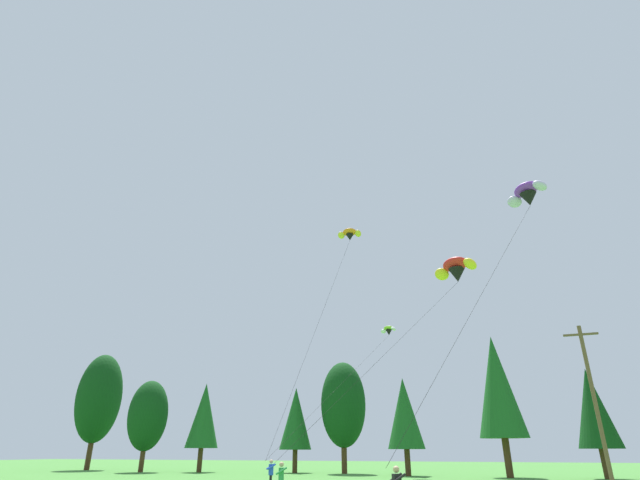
# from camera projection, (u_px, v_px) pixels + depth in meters

# --- Properties ---
(treeline_tree_a) EXTENTS (5.61, 5.61, 14.10)m
(treeline_tree_a) POSITION_uv_depth(u_px,v_px,m) (99.00, 398.00, 63.21)
(treeline_tree_a) COLOR #472D19
(treeline_tree_a) RESTS_ON ground_plane
(treeline_tree_b) EXTENTS (4.45, 4.45, 9.83)m
(treeline_tree_b) POSITION_uv_depth(u_px,v_px,m) (148.00, 415.00, 56.00)
(treeline_tree_b) COLOR #472D19
(treeline_tree_b) RESTS_ON ground_plane
(treeline_tree_c) EXTENTS (3.69, 3.69, 9.48)m
(treeline_tree_c) POSITION_uv_depth(u_px,v_px,m) (204.00, 415.00, 55.68)
(treeline_tree_c) COLOR #472D19
(treeline_tree_c) RESTS_ON ground_plane
(treeline_tree_d) EXTENTS (3.54, 3.54, 8.84)m
(treeline_tree_d) POSITION_uv_depth(u_px,v_px,m) (296.00, 418.00, 54.32)
(treeline_tree_d) COLOR #472D19
(treeline_tree_d) RESTS_ON ground_plane
(treeline_tree_e) EXTENTS (4.87, 4.87, 11.37)m
(treeline_tree_e) POSITION_uv_depth(u_px,v_px,m) (343.00, 404.00, 53.02)
(treeline_tree_e) COLOR #472D19
(treeline_tree_e) RESTS_ON ground_plane
(treeline_tree_f) EXTENTS (3.57, 3.57, 8.96)m
(treeline_tree_f) POSITION_uv_depth(u_px,v_px,m) (404.00, 413.00, 47.67)
(treeline_tree_f) COLOR #472D19
(treeline_tree_f) RESTS_ON ground_plane
(treeline_tree_g) EXTENTS (4.34, 4.34, 12.45)m
(treeline_tree_g) POSITION_uv_depth(u_px,v_px,m) (497.00, 386.00, 45.45)
(treeline_tree_g) COLOR #472D19
(treeline_tree_g) RESTS_ON ground_plane
(treeline_tree_h) EXTENTS (3.58, 3.58, 9.02)m
(treeline_tree_h) POSITION_uv_depth(u_px,v_px,m) (593.00, 408.00, 42.48)
(treeline_tree_h) COLOR #472D19
(treeline_tree_h) RESTS_ON ground_plane
(utility_pole) EXTENTS (2.20, 0.26, 10.17)m
(utility_pole) POSITION_uv_depth(u_px,v_px,m) (594.00, 398.00, 31.82)
(utility_pole) COLOR brown
(utility_pole) RESTS_ON ground_plane
(kite_flyer_near) EXTENTS (0.75, 0.76, 1.69)m
(kite_flyer_near) POSITION_uv_depth(u_px,v_px,m) (271.00, 472.00, 28.78)
(kite_flyer_near) COLOR black
(kite_flyer_near) RESTS_ON ground_plane
(kite_flyer_mid) EXTENTS (0.71, 0.73, 1.69)m
(kite_flyer_mid) POSITION_uv_depth(u_px,v_px,m) (281.00, 478.00, 22.49)
(kite_flyer_mid) COLOR navy
(kite_flyer_mid) RESTS_ON ground_plane
(parafoil_kite_high_orange) EXTENTS (3.77, 11.09, 19.59)m
(parafoil_kite_high_orange) POSITION_uv_depth(u_px,v_px,m) (350.00, 235.00, 44.84)
(parafoil_kite_high_orange) COLOR orange
(parafoil_kite_mid_red_yellow) EXTENTS (10.32, 12.41, 13.36)m
(parafoil_kite_mid_red_yellow) POSITION_uv_depth(u_px,v_px,m) (456.00, 270.00, 34.40)
(parafoil_kite_mid_red_yellow) COLOR red
(parafoil_kite_far_purple) EXTENTS (8.21, 10.60, 14.87)m
(parafoil_kite_far_purple) POSITION_uv_depth(u_px,v_px,m) (527.00, 194.00, 27.92)
(parafoil_kite_far_purple) COLOR purple
(parafoil_kite_low_lime_white) EXTENTS (4.45, 21.92, 12.74)m
(parafoil_kite_low_lime_white) POSITION_uv_depth(u_px,v_px,m) (388.00, 330.00, 50.91)
(parafoil_kite_low_lime_white) COLOR #93D633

